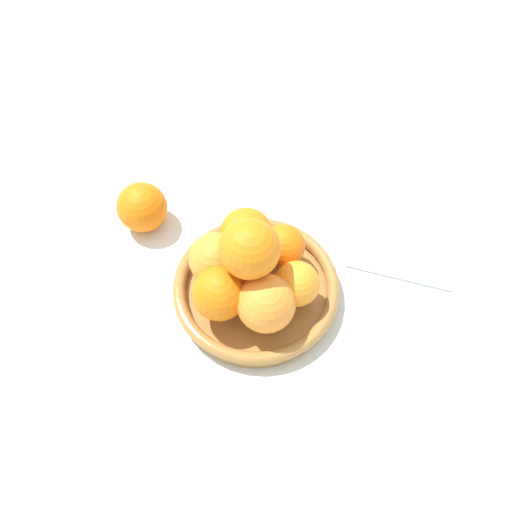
{
  "coord_description": "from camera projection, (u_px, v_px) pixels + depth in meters",
  "views": [
    {
      "loc": [
        -0.25,
        0.27,
        0.66
      ],
      "look_at": [
        0.0,
        0.0,
        0.1
      ],
      "focal_mm": 35.0,
      "sensor_mm": 36.0,
      "label": 1
    }
  ],
  "objects": [
    {
      "name": "ground_plane",
      "position": [
        256.0,
        293.0,
        0.75
      ],
      "size": [
        4.0,
        4.0,
        0.0
      ],
      "primitive_type": "plane",
      "color": "silver"
    },
    {
      "name": "fruit_bowl",
      "position": [
        256.0,
        288.0,
        0.74
      ],
      "size": [
        0.25,
        0.25,
        0.03
      ],
      "color": "#A57238",
      "rests_on": "ground_plane"
    },
    {
      "name": "orange_pile",
      "position": [
        250.0,
        267.0,
        0.68
      ],
      "size": [
        0.18,
        0.19,
        0.14
      ],
      "color": "orange",
      "rests_on": "fruit_bowl"
    },
    {
      "name": "stray_orange",
      "position": [
        142.0,
        207.0,
        0.79
      ],
      "size": [
        0.08,
        0.08,
        0.08
      ],
      "primitive_type": "sphere",
      "color": "orange",
      "rests_on": "ground_plane"
    },
    {
      "name": "napkin_folded",
      "position": [
        405.0,
        237.0,
        0.8
      ],
      "size": [
        0.22,
        0.22,
        0.01
      ],
      "primitive_type": "cube",
      "rotation": [
        0.0,
        0.0,
        0.46
      ],
      "color": "silver",
      "rests_on": "ground_plane"
    }
  ]
}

